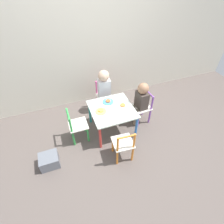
# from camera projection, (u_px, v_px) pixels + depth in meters

# --- Properties ---
(ground_plane) EXTENTS (6.00, 6.00, 0.00)m
(ground_plane) POSITION_uv_depth(u_px,v_px,m) (112.00, 129.00, 2.83)
(ground_plane) COLOR #5B514C
(house_wall) EXTENTS (6.00, 0.06, 2.60)m
(house_wall) POSITION_uv_depth(u_px,v_px,m) (90.00, 27.00, 2.59)
(house_wall) COLOR beige
(house_wall) RESTS_ON ground_plane
(kids_table) EXTENTS (0.62, 0.62, 0.43)m
(kids_table) POSITION_uv_depth(u_px,v_px,m) (112.00, 112.00, 2.57)
(kids_table) COLOR silver
(kids_table) RESTS_ON ground_plane
(chair_pink) EXTENTS (0.28, 0.28, 0.53)m
(chair_pink) POSITION_uv_depth(u_px,v_px,m) (104.00, 96.00, 3.03)
(chair_pink) COLOR silver
(chair_pink) RESTS_ON ground_plane
(chair_purple) EXTENTS (0.27, 0.27, 0.53)m
(chair_purple) POSITION_uv_depth(u_px,v_px,m) (143.00, 108.00, 2.81)
(chair_purple) COLOR silver
(chair_purple) RESTS_ON ground_plane
(chair_green) EXTENTS (0.26, 0.26, 0.53)m
(chair_green) POSITION_uv_depth(u_px,v_px,m) (77.00, 126.00, 2.51)
(chair_green) COLOR silver
(chair_green) RESTS_ON ground_plane
(chair_orange) EXTENTS (0.28, 0.28, 0.53)m
(chair_orange) POSITION_uv_depth(u_px,v_px,m) (123.00, 145.00, 2.26)
(chair_orange) COLOR silver
(chair_orange) RESTS_ON ground_plane
(child_back) EXTENTS (0.21, 0.23, 0.78)m
(child_back) POSITION_uv_depth(u_px,v_px,m) (104.00, 88.00, 2.85)
(child_back) COLOR #7A6B5B
(child_back) RESTS_ON ground_plane
(child_right) EXTENTS (0.22, 0.21, 0.73)m
(child_right) POSITION_uv_depth(u_px,v_px,m) (141.00, 100.00, 2.67)
(child_right) COLOR #7A6B5B
(child_right) RESTS_ON ground_plane
(plate_back) EXTENTS (0.16, 0.16, 0.03)m
(plate_back) POSITION_uv_depth(u_px,v_px,m) (108.00, 101.00, 2.65)
(plate_back) COLOR #4C9EE0
(plate_back) RESTS_ON kids_table
(plate_right) EXTENTS (0.17, 0.17, 0.03)m
(plate_right) POSITION_uv_depth(u_px,v_px,m) (123.00, 106.00, 2.57)
(plate_right) COLOR white
(plate_right) RESTS_ON kids_table
(plate_left) EXTENTS (0.16, 0.16, 0.03)m
(plate_left) POSITION_uv_depth(u_px,v_px,m) (101.00, 111.00, 2.48)
(plate_left) COLOR #EADB66
(plate_left) RESTS_ON kids_table
(storage_bin) EXTENTS (0.24, 0.22, 0.17)m
(storage_bin) POSITION_uv_depth(u_px,v_px,m) (49.00, 161.00, 2.29)
(storage_bin) COLOR slate
(storage_bin) RESTS_ON ground_plane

